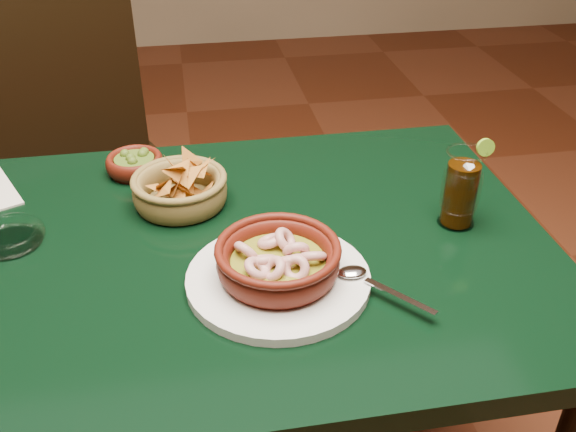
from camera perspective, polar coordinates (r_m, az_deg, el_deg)
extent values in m
cube|color=black|center=(1.12, -7.26, -3.57)|extent=(1.20, 0.80, 0.04)
cylinder|color=black|center=(1.71, 11.23, -5.16)|extent=(0.06, 0.06, 0.71)
cube|color=black|center=(1.80, -15.98, 1.53)|extent=(0.61, 0.61, 0.04)
cylinder|color=black|center=(1.75, -18.50, -10.10)|extent=(0.04, 0.04, 0.49)
cylinder|color=black|center=(1.85, -6.95, -5.80)|extent=(0.04, 0.04, 0.49)
cylinder|color=black|center=(2.06, -21.97, -3.66)|extent=(0.04, 0.04, 0.49)
cylinder|color=black|center=(2.14, -11.99, -0.29)|extent=(0.04, 0.04, 0.49)
cube|color=black|center=(1.88, -19.49, 11.13)|extent=(0.41, 0.21, 0.48)
cylinder|color=silver|center=(1.02, -0.88, -5.60)|extent=(0.29, 0.29, 0.02)
cylinder|color=#441008|center=(1.01, -0.88, -5.07)|extent=(0.17, 0.17, 0.01)
torus|color=#441008|center=(1.00, -0.89, -4.03)|extent=(0.21, 0.21, 0.04)
torus|color=#441008|center=(0.98, -0.90, -2.91)|extent=(0.20, 0.20, 0.01)
cylinder|color=#696817|center=(1.00, -0.89, -4.07)|extent=(0.15, 0.15, 0.01)
torus|color=#CC998F|center=(0.99, 2.21, -3.65)|extent=(0.06, 0.05, 0.05)
torus|color=#CC998F|center=(1.01, 0.73, -3.11)|extent=(0.06, 0.04, 0.06)
torus|color=#CC998F|center=(1.02, -0.23, -2.13)|extent=(0.05, 0.05, 0.05)
torus|color=#CC998F|center=(1.03, -1.58, -2.24)|extent=(0.06, 0.06, 0.03)
torus|color=#CC998F|center=(1.01, -3.77, -3.17)|extent=(0.05, 0.06, 0.05)
torus|color=#CC998F|center=(0.99, -2.27, -3.93)|extent=(0.06, 0.06, 0.04)
torus|color=#CC998F|center=(0.97, -2.77, -4.71)|extent=(0.06, 0.06, 0.05)
torus|color=#CC998F|center=(0.97, -1.33, -4.74)|extent=(0.06, 0.06, 0.05)
torus|color=#CC998F|center=(0.97, 0.67, -4.71)|extent=(0.06, 0.05, 0.05)
torus|color=#CC998F|center=(0.98, 0.16, -3.94)|extent=(0.06, 0.05, 0.05)
cube|color=silver|center=(0.98, 9.91, -7.03)|extent=(0.09, 0.10, 0.00)
ellipsoid|color=silver|center=(1.01, 5.72, -4.96)|extent=(0.05, 0.03, 0.01)
cylinder|color=olive|center=(1.23, -9.47, 1.21)|extent=(0.15, 0.15, 0.01)
torus|color=olive|center=(1.22, -9.57, 2.20)|extent=(0.21, 0.21, 0.06)
torus|color=olive|center=(1.21, -9.68, 3.26)|extent=(0.18, 0.18, 0.01)
cone|color=#BE7327|center=(1.21, -7.61, 4.36)|extent=(0.07, 0.07, 0.06)
cone|color=#BE7327|center=(1.22, -8.70, 2.23)|extent=(0.09, 0.09, 0.03)
cone|color=#BE7327|center=(1.20, -9.88, 2.67)|extent=(0.04, 0.08, 0.07)
cone|color=#BE7327|center=(1.21, -9.75, 2.32)|extent=(0.08, 0.09, 0.04)
cone|color=#BE7327|center=(1.22, -7.28, 2.48)|extent=(0.07, 0.09, 0.06)
cone|color=#BE7327|center=(1.20, -9.63, 3.86)|extent=(0.09, 0.07, 0.07)
cone|color=#BE7327|center=(1.23, -10.08, 4.35)|extent=(0.04, 0.09, 0.08)
cone|color=#BE7327|center=(1.22, -9.34, 3.55)|extent=(0.08, 0.08, 0.04)
cone|color=#BE7327|center=(1.24, -8.71, 4.88)|extent=(0.07, 0.06, 0.07)
cone|color=#BE7327|center=(1.20, -8.69, 1.97)|extent=(0.08, 0.07, 0.07)
cone|color=#BE7327|center=(1.21, -8.97, 2.68)|extent=(0.06, 0.07, 0.06)
cone|color=#BE7327|center=(1.20, -8.82, 3.69)|extent=(0.08, 0.07, 0.05)
cone|color=#BE7327|center=(1.20, -7.83, 4.09)|extent=(0.08, 0.09, 0.05)
cone|color=#BE7327|center=(1.21, -8.61, 2.09)|extent=(0.06, 0.07, 0.06)
cone|color=#BE7327|center=(1.22, -11.42, 2.40)|extent=(0.08, 0.09, 0.05)
cone|color=#BE7327|center=(1.19, -10.92, 2.41)|extent=(0.07, 0.09, 0.06)
cone|color=#BE7327|center=(1.20, -9.80, 4.18)|extent=(0.08, 0.06, 0.06)
cone|color=#BE7327|center=(1.22, -11.08, 2.80)|extent=(0.08, 0.06, 0.07)
cone|color=#BE7327|center=(1.21, -9.75, 2.96)|extent=(0.07, 0.08, 0.06)
cone|color=#BE7327|center=(1.22, -7.85, 4.21)|extent=(0.07, 0.06, 0.07)
cylinder|color=#441008|center=(1.36, -13.37, 3.87)|extent=(0.10, 0.10, 0.01)
torus|color=#441008|center=(1.35, -13.47, 4.60)|extent=(0.13, 0.13, 0.04)
cylinder|color=#314911|center=(1.35, -13.51, 4.85)|extent=(0.08, 0.08, 0.01)
sphere|color=#314911|center=(1.34, -13.81, 5.02)|extent=(0.02, 0.02, 0.02)
sphere|color=#314911|center=(1.36, -12.67, 5.57)|extent=(0.02, 0.02, 0.02)
sphere|color=#314911|center=(1.35, -12.81, 5.39)|extent=(0.02, 0.02, 0.02)
sphere|color=#314911|center=(1.36, -14.30, 5.36)|extent=(0.02, 0.02, 0.02)
sphere|color=#314911|center=(1.33, -13.66, 4.73)|extent=(0.02, 0.02, 0.02)
cylinder|color=white|center=(1.20, 14.67, -0.44)|extent=(0.07, 0.07, 0.01)
torus|color=white|center=(1.16, 15.14, 2.42)|extent=(0.14, 0.14, 0.08)
cylinder|color=black|center=(1.17, 15.06, 1.93)|extent=(0.06, 0.06, 0.12)
cube|color=silver|center=(1.15, 15.79, 3.76)|extent=(0.03, 0.03, 0.02)
cube|color=silver|center=(1.16, 14.78, 3.54)|extent=(0.02, 0.02, 0.03)
cube|color=silver|center=(1.14, 15.74, 3.95)|extent=(0.02, 0.02, 0.03)
torus|color=white|center=(1.13, 15.64, 5.50)|extent=(0.07, 0.07, 0.00)
cylinder|color=#72A821|center=(1.14, 17.15, 5.85)|extent=(0.03, 0.01, 0.03)
cylinder|color=white|center=(1.21, -23.47, -2.10)|extent=(0.11, 0.11, 0.01)
torus|color=white|center=(1.20, -23.60, -1.61)|extent=(0.13, 0.13, 0.03)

